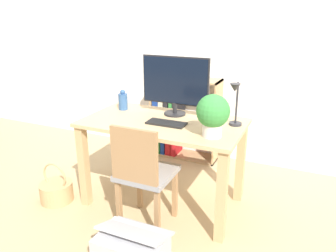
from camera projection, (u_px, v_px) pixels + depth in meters
ground_plane at (163, 201)px, 2.93m from camera, size 10.00×10.00×0.00m
wall_back at (208, 41)px, 3.49m from camera, size 8.00×0.05×2.60m
desk at (163, 137)px, 2.72m from camera, size 1.31×0.73×0.75m
monitor at (175, 83)px, 2.75m from camera, size 0.59×0.19×0.50m
keyboard at (166, 123)px, 2.60m from camera, size 0.31×0.14×0.02m
vase at (123, 101)px, 2.96m from camera, size 0.08×0.08×0.19m
desk_lamp at (235, 101)px, 2.46m from camera, size 0.10×0.19×0.35m
potted_plant at (213, 113)px, 2.29m from camera, size 0.24×0.24×0.31m
chair at (143, 172)px, 2.43m from camera, size 0.40×0.40×0.86m
bookshelf at (174, 120)px, 3.75m from camera, size 0.77×0.28×0.92m
basket at (56, 191)px, 2.91m from camera, size 0.29×0.29×0.36m
storage_box at (132, 252)px, 2.10m from camera, size 0.44×0.35×0.33m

